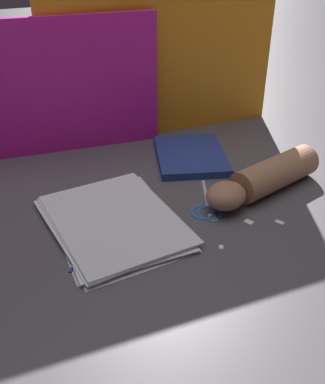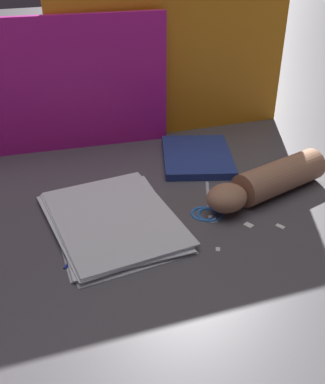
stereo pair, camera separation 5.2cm
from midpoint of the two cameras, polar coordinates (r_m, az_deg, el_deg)
The scene contains 12 objects.
ground_plane at distance 1.02m, azimuth 2.32°, elevation -2.51°, with size 6.00×6.00×0.00m, color #4C494F.
backdrop_panel_left at distance 1.26m, azimuth -13.54°, elevation 12.77°, with size 0.67×0.09×0.36m.
backdrop_panel_center at distance 1.33m, azimuth 2.70°, elevation 19.28°, with size 0.70×0.05×0.58m.
paper_stack at distance 0.98m, azimuth -4.80°, elevation -3.55°, with size 0.28×0.35×0.02m.
book_closed at distance 1.24m, azimuth 5.61°, elevation 4.51°, with size 0.25×0.28×0.02m.
scissors at distance 1.03m, azimuth 7.30°, elevation -1.95°, with size 0.15×0.17×0.01m.
hand_forearm at distance 1.09m, azimuth 14.57°, elevation 1.30°, with size 0.35×0.16×0.08m.
paper_scrap_near at distance 1.01m, azimuth 16.16°, elevation -4.20°, with size 0.02×0.02×0.00m.
paper_scrap_mid at distance 0.91m, azimuth 8.67°, elevation -7.19°, with size 0.01×0.02×0.00m.
paper_scrap_far at distance 1.00m, azimuth 7.87°, elevation -3.41°, with size 0.02×0.03×0.00m.
paper_scrap_side at distance 0.99m, azimuth 12.36°, elevation -4.11°, with size 0.02×0.02×0.00m.
pen at distance 0.92m, azimuth -8.66°, elevation -6.74°, with size 0.09×0.12×0.01m.
Camera 2 is at (-0.32, -0.79, 0.56)m, focal length 42.00 mm.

